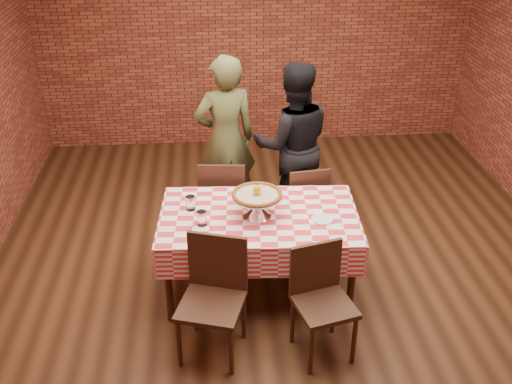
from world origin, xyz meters
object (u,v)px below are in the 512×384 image
water_glass_right (191,203)px  diner_black (293,145)px  pizza_stand (257,206)px  chair_near_right (324,307)px  chair_near_left (211,303)px  pizza (257,195)px  water_glass_left (202,218)px  chair_far_right (303,203)px  table (259,253)px  condiment_caddy (258,191)px  chair_far_left (224,198)px  diner_olive (225,139)px

water_glass_right → diner_black: diner_black is taller
pizza_stand → water_glass_right: size_ratio=3.40×
water_glass_right → chair_near_right: (0.97, -0.97, -0.38)m
water_glass_right → chair_near_left: 0.96m
pizza → water_glass_right: 0.58m
water_glass_left → chair_far_right: water_glass_left is taller
chair_near_right → chair_far_right: size_ratio=1.03×
table → condiment_caddy: condiment_caddy is taller
water_glass_left → diner_black: diner_black is taller
water_glass_right → diner_black: bearing=46.0°
condiment_caddy → chair_near_left: bearing=-112.9°
pizza_stand → diner_black: (0.47, 1.19, -0.01)m
chair_far_left → diner_black: size_ratio=0.54×
water_glass_left → diner_black: (0.92, 1.30, 0.03)m
pizza → water_glass_left: (-0.45, -0.11, -0.13)m
water_glass_left → diner_olive: (0.25, 1.43, 0.05)m
table → diner_olive: size_ratio=0.93×
table → diner_black: (0.45, 1.18, 0.47)m
chair_far_left → diner_olive: bearing=-90.2°
table → chair_near_right: size_ratio=1.83×
pizza → diner_olive: (-0.21, 1.33, -0.08)m
chair_near_right → chair_far_right: chair_near_right is taller
chair_far_right → chair_near_left: bearing=51.1°
table → water_glass_left: water_glass_left is taller
chair_near_left → diner_black: (0.87, 1.94, 0.38)m
chair_far_left → chair_far_right: 0.78m
water_glass_right → diner_black: size_ratio=0.07×
water_glass_left → chair_near_left: chair_near_left is taller
condiment_caddy → pizza_stand: bearing=-96.5°
table → water_glass_right: size_ratio=13.12×
pizza_stand → chair_near_right: bearing=-62.6°
chair_far_left → condiment_caddy: bearing=122.3°
water_glass_left → condiment_caddy: (0.49, 0.39, 0.02)m
water_glass_right → water_glass_left: bearing=-69.9°
water_glass_right → chair_near_left: size_ratio=0.13×
water_glass_left → chair_far_left: bearing=78.0°
chair_near_right → chair_far_left: size_ratio=0.97×
pizza_stand → water_glass_left: (-0.45, -0.11, -0.03)m
water_glass_right → table: bearing=-13.5°
chair_near_left → chair_far_right: 1.74m
pizza → pizza_stand: bearing=0.0°
water_glass_right → chair_far_left: (0.29, 0.70, -0.36)m
chair_far_left → diner_olive: (0.05, 0.48, 0.41)m
pizza → chair_near_left: (-0.41, -0.74, -0.48)m
pizza_stand → chair_near_right: (0.43, -0.82, -0.41)m
water_glass_left → table: bearing=14.1°
pizza → condiment_caddy: bearing=83.0°
table → diner_black: 1.35m
table → chair_near_right: (0.41, -0.83, 0.07)m
pizza → diner_black: bearing=68.7°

